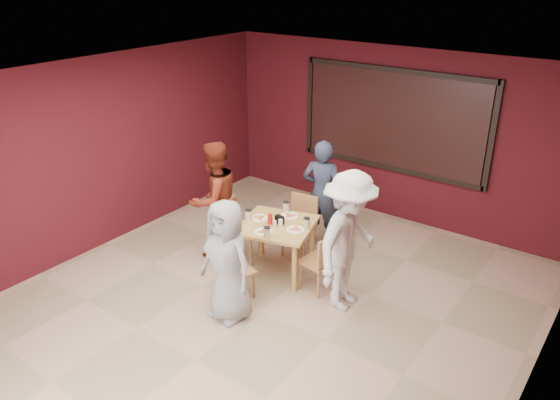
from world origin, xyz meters
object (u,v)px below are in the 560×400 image
Objects in this scene: chair_right at (322,259)px; chair_left at (238,226)px; dining_table at (277,230)px; diner_front at (227,261)px; diner_right at (349,241)px; chair_back at (301,221)px; chair_front at (233,269)px; diner_back at (322,194)px; diner_left at (214,200)px.

chair_left is at bearing 178.51° from chair_right.
dining_table is 0.76× the size of diner_front.
chair_right is at bearing 78.29° from diner_right.
chair_back is 0.92m from chair_left.
chair_right is at bearing -41.18° from chair_back.
dining_table is 0.71m from chair_left.
chair_front is 1.07m from chair_left.
diner_back is (0.73, 1.08, 0.31)m from chair_left.
chair_left is (-0.64, 0.86, 0.07)m from chair_front.
diner_back reaches higher than diner_front.
diner_right is at bearing 31.57° from chair_front.
chair_right is at bearing -2.57° from dining_table.
diner_left is 0.96× the size of diner_right.
chair_right is at bearing 99.14° from diner_left.
chair_back is at bearing 138.82° from chair_right.
diner_front is (0.19, -0.30, 0.33)m from chair_front.
chair_front is 1.98m from diner_back.
diner_right is (0.41, -0.08, 0.42)m from chair_right.
dining_table reaches higher than chair_right.
diner_left is (-1.05, -0.08, 0.20)m from dining_table.
diner_front is at bearing 75.57° from diner_back.
diner_back is at bearing 144.72° from diner_left.
diner_front is 1.47m from diner_right.
chair_front is at bearing 70.35° from diner_back.
diner_front is 0.89× the size of diner_left.
chair_right is at bearing 45.59° from chair_front.
diner_right is (1.02, 1.05, 0.13)m from diner_front.
diner_left is (-0.99, 0.78, 0.42)m from chair_front.
chair_left is 1.45m from diner_front.
chair_back is 1.51m from diner_right.
chair_left is at bearing 39.00° from diner_back.
diner_right reaches higher than diner_front.
chair_front is 0.88× the size of chair_back.
chair_right is (0.74, -0.03, -0.19)m from dining_table.
chair_left reaches higher than chair_right.
diner_front is 0.93× the size of diner_back.
dining_table is at bearing 83.47° from diner_right.
chair_back is at bearing 90.40° from chair_front.
diner_back is (0.10, 0.40, 0.33)m from chair_back.
chair_front is 0.47× the size of diner_back.
diner_front is 0.86× the size of diner_right.
dining_table is 1.30× the size of chair_left.
dining_table is at bearing 101.48° from diner_front.
chair_back is 1.08m from chair_right.
chair_front is (-0.06, -0.85, -0.22)m from dining_table.
diner_back is (-0.72, 1.11, 0.35)m from chair_right.
diner_front is at bearing 55.30° from diner_left.
chair_back is at bearing 56.07° from diner_right.
chair_right is 0.51× the size of diner_back.
diner_back is 0.92× the size of diner_right.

